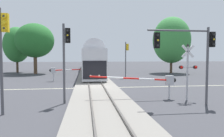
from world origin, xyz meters
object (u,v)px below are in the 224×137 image
commuter_train (91,59)px  crossing_gate_far (60,71)px  traffic_signal_median (66,50)px  pine_left_background (17,45)px  maple_right_background (172,40)px  crossing_gate_near (159,80)px  traffic_signal_near_right (191,47)px  oak_behind_train (35,41)px  traffic_signal_near_left (3,44)px  crossing_signal_mast (188,66)px  traffic_signal_far_side (127,54)px

commuter_train → crossing_gate_far: size_ratio=6.22×
traffic_signal_median → pine_left_background: 31.99m
commuter_train → maple_right_background: bearing=-15.1°
crossing_gate_near → traffic_signal_near_right: traffic_signal_near_right is taller
crossing_gate_far → oak_behind_train: 14.59m
traffic_signal_median → pine_left_background: size_ratio=0.59×
traffic_signal_near_left → traffic_signal_median: size_ratio=1.07×
traffic_signal_near_left → crossing_signal_mast: bearing=10.8°
commuter_train → crossing_gate_far: (-4.45, -15.06, -1.38)m
maple_right_background → crossing_gate_near: bearing=-115.6°
crossing_signal_mast → pine_left_background: pine_left_background is taller
traffic_signal_far_side → traffic_signal_median: size_ratio=1.00×
crossing_gate_near → oak_behind_train: size_ratio=0.70×
traffic_signal_median → oak_behind_train: oak_behind_train is taller
pine_left_background → traffic_signal_near_right: bearing=-56.5°
traffic_signal_far_side → maple_right_background: size_ratio=0.50×
commuter_train → crossing_gate_near: (4.43, -27.68, -1.35)m
crossing_gate_far → maple_right_background: size_ratio=0.59×
traffic_signal_near_right → pine_left_background: pine_left_background is taller
traffic_signal_median → crossing_gate_near: bearing=4.2°
crossing_gate_far → oak_behind_train: bearing=115.6°
oak_behind_train → crossing_signal_mast: bearing=-56.8°
traffic_signal_median → crossing_gate_far: bearing=98.9°
traffic_signal_far_side → maple_right_background: (10.50, 7.60, 2.79)m
crossing_gate_near → crossing_signal_mast: size_ratio=1.56×
traffic_signal_near_right → oak_behind_train: oak_behind_train is taller
maple_right_background → pine_left_background: (-30.51, 5.43, -0.82)m
traffic_signal_median → maple_right_background: bearing=53.0°
traffic_signal_near_left → oak_behind_train: oak_behind_train is taller
crossing_signal_mast → crossing_gate_far: bearing=129.3°
crossing_gate_far → traffic_signal_far_side: (9.61, 3.25, 2.27)m
crossing_gate_near → traffic_signal_near_left: bearing=-163.8°
crossing_signal_mast → pine_left_background: bearing=125.7°
crossing_gate_near → traffic_signal_median: bearing=-175.8°
traffic_signal_near_left → traffic_signal_median: bearing=37.3°
traffic_signal_near_right → traffic_signal_far_side: bearing=91.8°
traffic_signal_near_left → oak_behind_train: size_ratio=0.62×
crossing_signal_mast → crossing_gate_far: 17.13m
traffic_signal_near_right → crossing_signal_mast: bearing=67.9°
maple_right_background → crossing_gate_far: bearing=-151.6°
traffic_signal_near_left → traffic_signal_far_side: size_ratio=1.07×
traffic_signal_near_left → traffic_signal_near_right: size_ratio=1.14×
traffic_signal_near_right → crossing_gate_far: bearing=124.5°
traffic_signal_far_side → maple_right_background: 13.26m
crossing_gate_far → traffic_signal_median: (2.05, -13.12, 2.25)m
commuter_train → traffic_signal_near_right: (5.74, -29.87, 1.09)m
crossing_signal_mast → oak_behind_train: bearing=123.2°
commuter_train → pine_left_background: size_ratio=4.38×
crossing_gate_far → traffic_signal_near_left: 15.75m
crossing_gate_far → traffic_signal_near_right: bearing=-55.5°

